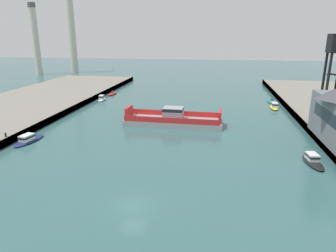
% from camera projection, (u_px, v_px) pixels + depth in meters
% --- Properties ---
extents(ground_plane, '(400.00, 400.00, 0.00)m').
position_uv_depth(ground_plane, '(133.00, 206.00, 31.87)').
color(ground_plane, '#335B5B').
extents(chain_ferry, '(19.55, 6.30, 3.55)m').
position_uv_depth(chain_ferry, '(173.00, 119.00, 60.48)').
color(chain_ferry, '#939399').
rests_on(chain_ferry, ground).
extents(moored_boat_near_left, '(2.93, 7.02, 1.40)m').
position_uv_depth(moored_boat_near_left, '(28.00, 139.00, 50.77)').
color(moored_boat_near_left, navy).
rests_on(moored_boat_near_left, ground).
extents(moored_boat_mid_left, '(2.30, 5.16, 1.48)m').
position_uv_depth(moored_boat_mid_left, '(102.00, 98.00, 83.28)').
color(moored_boat_mid_left, white).
rests_on(moored_boat_mid_left, ground).
extents(moored_boat_mid_right, '(2.45, 7.22, 0.94)m').
position_uv_depth(moored_boat_mid_right, '(272.00, 101.00, 81.40)').
color(moored_boat_mid_right, '#237075').
rests_on(moored_boat_mid_right, ground).
extents(moored_boat_far_left, '(2.63, 5.85, 1.40)m').
position_uv_depth(moored_boat_far_left, '(313.00, 160.00, 42.26)').
color(moored_boat_far_left, black).
rests_on(moored_boat_far_left, ground).
extents(moored_boat_far_right, '(2.28, 6.10, 1.53)m').
position_uv_depth(moored_boat_far_right, '(274.00, 106.00, 74.02)').
color(moored_boat_far_right, yellow).
rests_on(moored_boat_far_right, ground).
extents(moored_boat_upstream_a, '(1.71, 5.43, 1.08)m').
position_uv_depth(moored_boat_upstream_a, '(113.00, 94.00, 91.39)').
color(moored_boat_upstream_a, red).
rests_on(moored_boat_upstream_a, ground).
extents(crane_tower, '(2.90, 2.90, 16.21)m').
position_uv_depth(crane_tower, '(336.00, 57.00, 51.79)').
color(crane_tower, black).
rests_on(crane_tower, quay_right).
extents(bollard_left_far, '(0.32, 0.32, 0.71)m').
position_uv_depth(bollard_left_far, '(5.00, 134.00, 49.40)').
color(bollard_left_far, black).
rests_on(bollard_left_far, quay_left).
extents(smokestack_distant_a, '(3.65, 3.65, 39.91)m').
position_uv_depth(smokestack_distant_a, '(71.00, 27.00, 138.89)').
color(smokestack_distant_a, beige).
rests_on(smokestack_distant_a, ground).
extents(smokestack_distant_b, '(3.17, 3.17, 30.67)m').
position_uv_depth(smokestack_distant_b, '(35.00, 37.00, 132.79)').
color(smokestack_distant_b, beige).
rests_on(smokestack_distant_b, ground).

